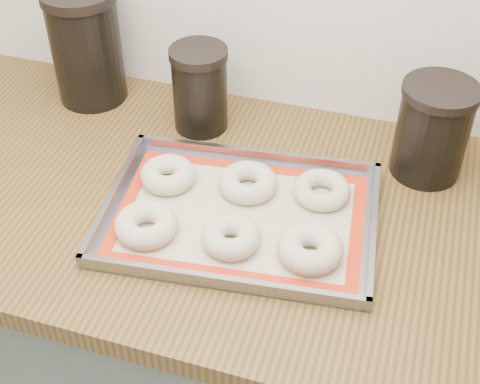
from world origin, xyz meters
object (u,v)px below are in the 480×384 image
(bagel_back_right, at_px, (322,190))
(canister_left, at_px, (86,46))
(canister_right, at_px, (433,130))
(bagel_front_mid, at_px, (231,237))
(bagel_back_mid, at_px, (248,182))
(bagel_front_left, at_px, (146,225))
(baking_tray, at_px, (240,215))
(canister_mid, at_px, (200,89))
(bagel_back_left, at_px, (168,175))
(bagel_front_right, at_px, (310,248))

(bagel_back_right, xyz_separation_m, canister_left, (-0.53, 0.18, 0.10))
(canister_left, xyz_separation_m, canister_right, (0.70, -0.04, -0.03))
(bagel_front_mid, distance_m, bagel_back_mid, 0.14)
(bagel_front_left, height_order, bagel_back_right, bagel_front_left)
(bagel_front_mid, bearing_deg, canister_left, 140.80)
(canister_left, bearing_deg, baking_tray, -33.38)
(bagel_front_mid, xyz_separation_m, bagel_back_right, (0.12, 0.16, -0.00))
(baking_tray, relative_size, canister_left, 2.07)
(bagel_back_mid, distance_m, canister_mid, 0.23)
(bagel_back_left, xyz_separation_m, canister_mid, (-0.01, 0.19, 0.06))
(bagel_back_mid, bearing_deg, bagel_front_mid, -84.51)
(baking_tray, distance_m, bagel_front_right, 0.15)
(bagel_back_left, bearing_deg, canister_left, 139.32)
(bagel_back_mid, height_order, canister_right, canister_right)
(bagel_back_left, xyz_separation_m, canister_right, (0.44, 0.18, 0.07))
(canister_mid, bearing_deg, bagel_back_mid, -48.53)
(bagel_front_right, bearing_deg, bagel_back_left, 159.87)
(baking_tray, distance_m, bagel_back_mid, 0.07)
(bagel_front_left, distance_m, bagel_back_mid, 0.20)
(bagel_back_mid, height_order, bagel_back_right, bagel_back_mid)
(bagel_back_left, distance_m, bagel_back_right, 0.28)
(bagel_back_left, xyz_separation_m, bagel_back_mid, (0.14, 0.02, -0.00))
(bagel_back_right, bearing_deg, canister_mid, 152.07)
(canister_mid, bearing_deg, baking_tray, -56.73)
(baking_tray, height_order, canister_left, canister_left)
(bagel_back_right, bearing_deg, bagel_front_right, -85.01)
(canister_left, bearing_deg, bagel_back_left, -40.68)
(bagel_front_left, distance_m, canister_mid, 0.33)
(baking_tray, xyz_separation_m, bagel_back_right, (0.12, 0.09, 0.01))
(bagel_front_right, height_order, canister_right, canister_right)
(bagel_front_left, relative_size, bagel_back_left, 1.06)
(bagel_front_right, bearing_deg, baking_tray, 156.72)
(bagel_back_right, bearing_deg, canister_right, 39.53)
(bagel_front_mid, distance_m, bagel_back_left, 0.20)
(bagel_back_mid, bearing_deg, bagel_front_left, -129.76)
(bagel_front_mid, distance_m, canister_left, 0.55)
(bagel_front_right, distance_m, bagel_back_right, 0.15)
(baking_tray, bearing_deg, canister_mid, 123.27)
(bagel_back_left, relative_size, canister_right, 0.55)
(bagel_back_right, xyz_separation_m, canister_mid, (-0.28, 0.15, 0.07))
(baking_tray, distance_m, canister_right, 0.38)
(bagel_front_left, xyz_separation_m, canister_mid, (-0.02, 0.32, 0.06))
(bagel_back_right, bearing_deg, bagel_back_left, -170.77)
(bagel_back_mid, distance_m, canister_left, 0.46)
(bagel_front_left, distance_m, bagel_back_right, 0.31)
(bagel_back_left, bearing_deg, canister_mid, 91.73)
(canister_left, bearing_deg, bagel_front_right, -31.07)
(bagel_front_right, xyz_separation_m, canister_left, (-0.55, 0.33, 0.10))
(bagel_front_right, height_order, bagel_back_left, bagel_front_right)
(bagel_front_mid, height_order, canister_left, canister_left)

